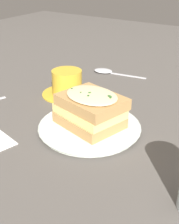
{
  "coord_description": "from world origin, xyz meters",
  "views": [
    {
      "loc": [
        -0.51,
        -0.31,
        0.35
      ],
      "look_at": [
        -0.01,
        0.02,
        0.04
      ],
      "focal_mm": 50.0,
      "sensor_mm": 36.0,
      "label": 1
    }
  ],
  "objects_px": {
    "dinner_plate": "(89,127)",
    "sandwich": "(90,110)",
    "teacup_with_saucer": "(67,84)",
    "spoon": "(106,71)"
  },
  "relations": [
    {
      "from": "dinner_plate",
      "to": "spoon",
      "type": "xyz_separation_m",
      "value": [
        0.35,
        0.16,
        -0.0
      ]
    },
    {
      "from": "spoon",
      "to": "dinner_plate",
      "type": "bearing_deg",
      "value": -163.04
    },
    {
      "from": "dinner_plate",
      "to": "sandwich",
      "type": "height_order",
      "value": "sandwich"
    },
    {
      "from": "dinner_plate",
      "to": "sandwich",
      "type": "relative_size",
      "value": 1.43
    },
    {
      "from": "sandwich",
      "to": "teacup_with_saucer",
      "type": "xyz_separation_m",
      "value": [
        0.13,
        0.16,
        -0.02
      ]
    },
    {
      "from": "teacup_with_saucer",
      "to": "spoon",
      "type": "bearing_deg",
      "value": -52.99
    },
    {
      "from": "sandwich",
      "to": "spoon",
      "type": "height_order",
      "value": "sandwich"
    },
    {
      "from": "dinner_plate",
      "to": "spoon",
      "type": "height_order",
      "value": "dinner_plate"
    },
    {
      "from": "dinner_plate",
      "to": "teacup_with_saucer",
      "type": "xyz_separation_m",
      "value": [
        0.13,
        0.16,
        0.02
      ]
    },
    {
      "from": "dinner_plate",
      "to": "spoon",
      "type": "bearing_deg",
      "value": 25.23
    }
  ]
}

